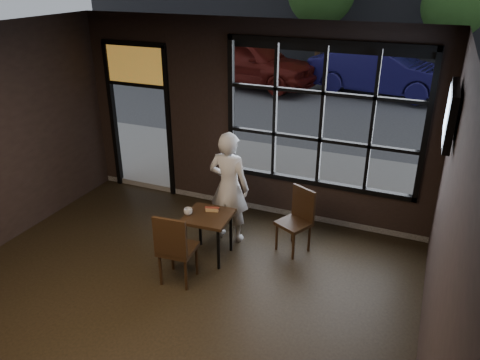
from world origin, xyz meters
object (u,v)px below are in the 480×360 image
at_px(chair_near, 178,246).
at_px(man, 229,187).
at_px(navy_car, 382,71).
at_px(cafe_table, 209,236).

bearing_deg(chair_near, man, -103.21).
height_order(chair_near, navy_car, navy_car).
bearing_deg(navy_car, cafe_table, -176.58).
bearing_deg(cafe_table, navy_car, 81.02).
relative_size(man, navy_car, 0.38).
height_order(cafe_table, man, man).
distance_m(cafe_table, chair_near, 0.69).
distance_m(cafe_table, man, 0.80).
bearing_deg(chair_near, cafe_table, -105.58).
distance_m(cafe_table, navy_car, 10.55).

